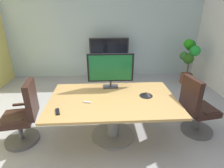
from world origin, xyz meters
TOP-DOWN VIEW (x-y plane):
  - ground_plane at (0.00, 0.00)m, footprint 7.63×7.63m
  - wall_back_glass_partition at (0.00, 3.31)m, footprint 6.17×0.10m
  - conference_table at (0.07, 0.13)m, footprint 2.08×1.28m
  - office_chair_left at (-1.41, 0.09)m, footprint 0.63×0.61m
  - office_chair_right at (1.56, 0.15)m, footprint 0.63×0.61m
  - tv_monitor at (0.06, 0.60)m, footprint 0.84×0.18m
  - wall_display_unit at (0.13, 2.96)m, footprint 1.20×0.36m
  - potted_plant at (2.46, 2.46)m, footprint 0.55×0.62m
  - conference_phone at (0.64, 0.19)m, footprint 0.22×0.22m
  - remote_control at (-0.74, -0.24)m, footprint 0.10×0.18m
  - whiteboard_marker at (-0.34, 0.01)m, footprint 0.13×0.06m

SIDE VIEW (x-z plane):
  - ground_plane at x=0.00m, z-range 0.00..0.00m
  - wall_display_unit at x=0.13m, z-range -0.21..1.10m
  - office_chair_left at x=-1.41m, z-range -0.09..1.00m
  - office_chair_right at x=1.56m, z-range -0.09..1.00m
  - conference_table at x=0.07m, z-range 0.21..0.97m
  - remote_control at x=-0.74m, z-range 0.76..0.78m
  - whiteboard_marker at x=-0.34m, z-range 0.76..0.78m
  - conference_phone at x=0.64m, z-range 0.76..0.83m
  - potted_plant at x=2.46m, z-range 0.17..1.48m
  - tv_monitor at x=0.06m, z-range 0.80..1.44m
  - wall_back_glass_partition at x=0.00m, z-range 0.00..2.87m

